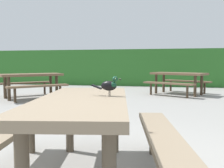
{
  "coord_description": "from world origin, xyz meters",
  "views": [
    {
      "loc": [
        0.32,
        -1.91,
        1.03
      ],
      "look_at": [
        -0.15,
        0.44,
        0.84
      ],
      "focal_mm": 39.7,
      "sensor_mm": 36.0,
      "label": 1
    }
  ],
  "objects_px": {
    "picnic_table_mid_left": "(31,80)",
    "picnic_table_mid_right": "(178,78)",
    "bird_grackle": "(110,85)",
    "picnic_table_foreground": "(83,118)"
  },
  "relations": [
    {
      "from": "picnic_table_mid_left",
      "to": "picnic_table_mid_right",
      "type": "relative_size",
      "value": 1.03
    },
    {
      "from": "bird_grackle",
      "to": "picnic_table_mid_left",
      "type": "relative_size",
      "value": 0.12
    },
    {
      "from": "bird_grackle",
      "to": "picnic_table_mid_right",
      "type": "relative_size",
      "value": 0.12
    },
    {
      "from": "picnic_table_mid_right",
      "to": "bird_grackle",
      "type": "bearing_deg",
      "value": -98.95
    },
    {
      "from": "picnic_table_foreground",
      "to": "picnic_table_mid_left",
      "type": "relative_size",
      "value": 0.82
    },
    {
      "from": "picnic_table_foreground",
      "to": "bird_grackle",
      "type": "distance_m",
      "value": 0.38
    },
    {
      "from": "bird_grackle",
      "to": "picnic_table_mid_left",
      "type": "distance_m",
      "value": 5.81
    },
    {
      "from": "picnic_table_mid_left",
      "to": "picnic_table_mid_right",
      "type": "bearing_deg",
      "value": 21.91
    },
    {
      "from": "picnic_table_foreground",
      "to": "picnic_table_mid_right",
      "type": "relative_size",
      "value": 0.85
    },
    {
      "from": "picnic_table_foreground",
      "to": "picnic_table_mid_left",
      "type": "distance_m",
      "value": 5.79
    }
  ]
}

